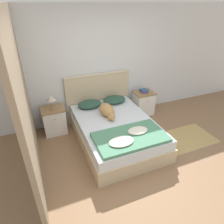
% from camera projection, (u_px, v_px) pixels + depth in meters
% --- Properties ---
extents(ground_plane, '(16.00, 16.00, 0.00)m').
position_uv_depth(ground_plane, '(137.00, 175.00, 3.36)').
color(ground_plane, '#896647').
extents(wall_back, '(9.00, 0.06, 2.55)m').
position_uv_depth(wall_back, '(94.00, 67.00, 4.45)').
color(wall_back, silver).
rests_on(wall_back, ground_plane).
extents(wall_side_left, '(0.06, 3.10, 2.55)m').
position_uv_depth(wall_side_left, '(24.00, 96.00, 3.08)').
color(wall_side_left, gray).
rests_on(wall_side_left, ground_plane).
extents(bed, '(1.47, 2.05, 0.48)m').
position_uv_depth(bed, '(116.00, 131.00, 4.07)').
color(bed, '#C6B28E').
rests_on(bed, ground_plane).
extents(headboard, '(1.55, 0.06, 1.13)m').
position_uv_depth(headboard, '(98.00, 96.00, 4.75)').
color(headboard, '#C6B28E').
rests_on(headboard, ground_plane).
extents(nightstand_left, '(0.49, 0.43, 0.59)m').
position_uv_depth(nightstand_left, '(54.00, 120.00, 4.33)').
color(nightstand_left, white).
rests_on(nightstand_left, ground_plane).
extents(nightstand_right, '(0.49, 0.43, 0.59)m').
position_uv_depth(nightstand_right, '(143.00, 103.00, 5.06)').
color(nightstand_right, white).
rests_on(nightstand_right, ground_plane).
extents(pillow_left, '(0.54, 0.39, 0.14)m').
position_uv_depth(pillow_left, '(90.00, 104.00, 4.45)').
color(pillow_left, '#284C3D').
rests_on(pillow_left, bed).
extents(pillow_right, '(0.54, 0.39, 0.14)m').
position_uv_depth(pillow_right, '(114.00, 100.00, 4.65)').
color(pillow_right, '#284C3D').
rests_on(pillow_right, bed).
extents(quilt, '(1.24, 0.72, 0.10)m').
position_uv_depth(quilt, '(130.00, 137.00, 3.43)').
color(quilt, '#4C8466').
rests_on(quilt, bed).
extents(dog, '(0.28, 0.65, 0.23)m').
position_uv_depth(dog, '(107.00, 110.00, 4.12)').
color(dog, tan).
rests_on(dog, bed).
extents(book_stack, '(0.17, 0.23, 0.06)m').
position_uv_depth(book_stack, '(144.00, 91.00, 4.92)').
color(book_stack, '#703D7F').
rests_on(book_stack, nightstand_right).
extents(table_lamp, '(0.19, 0.19, 0.31)m').
position_uv_depth(table_lamp, '(51.00, 99.00, 4.06)').
color(table_lamp, '#9E7A4C').
rests_on(table_lamp, nightstand_left).
extents(rug, '(1.18, 0.77, 0.00)m').
position_uv_depth(rug, '(186.00, 138.00, 4.25)').
color(rug, tan).
rests_on(rug, ground_plane).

